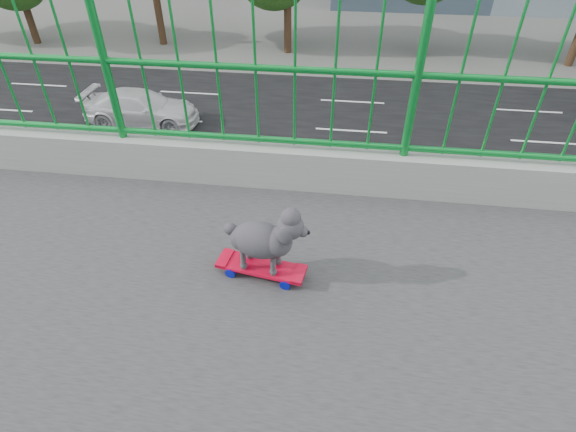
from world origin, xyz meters
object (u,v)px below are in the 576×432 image
Objects in this scene: car_0 at (100,272)px; car_3 at (141,108)px; poodle at (264,238)px; skateboard at (261,268)px.

car_3 is (-9.60, -2.78, -0.04)m from car_0.
car_3 is at bearing -163.85° from car_0.
poodle is at bearing -151.63° from car_3.
car_0 is (-5.56, -5.40, -6.53)m from poodle.
car_0 is 0.90× the size of car_3.
poodle is at bearing 44.20° from car_0.
skateboard is at bearing -151.70° from car_3.
car_0 is at bearing -126.84° from skateboard.
poodle is (0.00, 0.03, 0.23)m from skateboard.
poodle is 10.14m from car_0.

